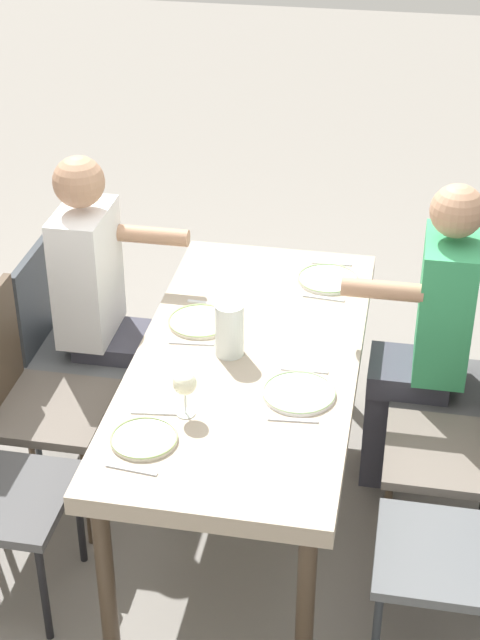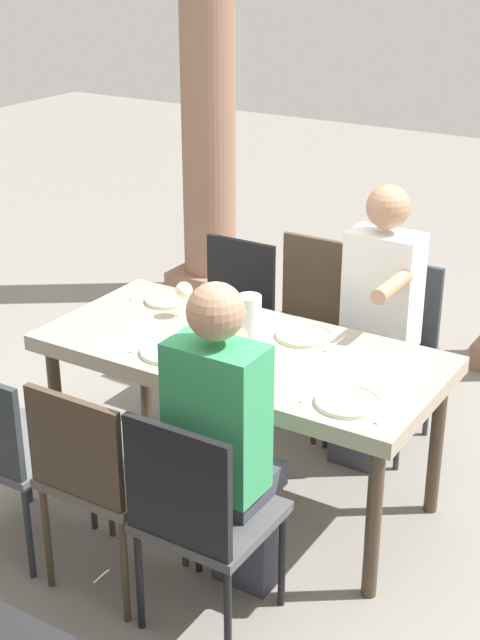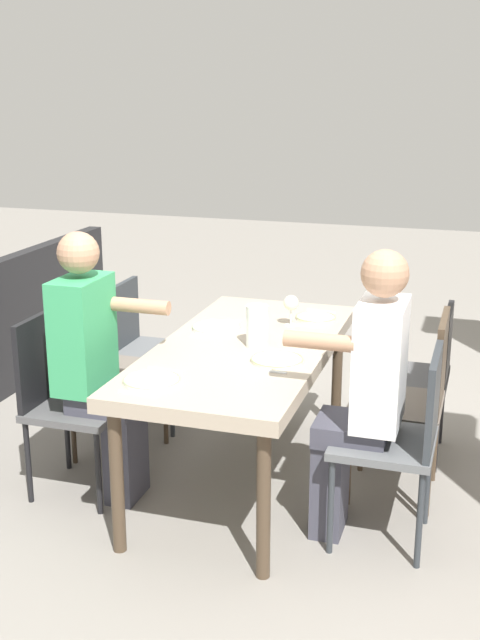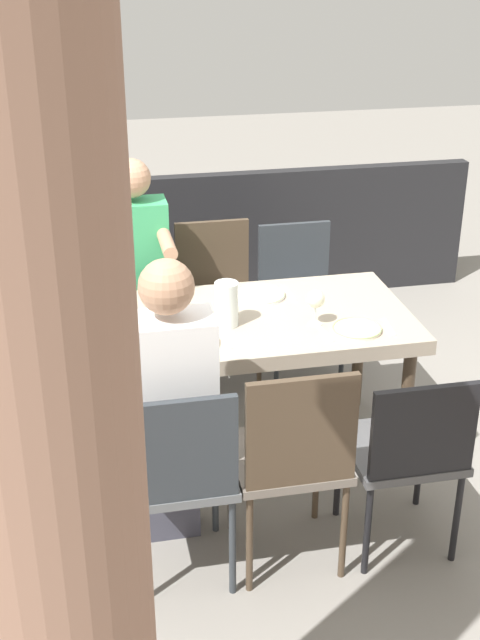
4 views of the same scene
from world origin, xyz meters
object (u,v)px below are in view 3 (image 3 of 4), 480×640
plate_2 (277,359)px  plate_0 (316,317)px  dining_table (244,358)px  chair_west_south (142,342)px  wine_glass_0 (291,304)px  water_pitcher (257,328)px  chair_east_south (64,393)px  chair_west_north (421,370)px  diner_woman_green (365,389)px  chair_east_north (402,433)px  plate_1 (216,327)px  chair_mid_north (414,393)px  diner_man_white (96,360)px  chair_mid_south (105,362)px  plate_3 (152,380)px

plate_2 → plate_0: bearing=178.4°
dining_table → plate_2: 0.30m
chair_west_south → wine_glass_0: bearing=78.6°
plate_2 → water_pitcher: size_ratio=1.19×
dining_table → chair_east_south: chair_east_south is taller
chair_west_north → diner_woman_green: bearing=-10.3°
diner_woman_green → wine_glass_0: size_ratio=8.00×
chair_west_north → chair_east_north: 0.93m
plate_1 → wine_glass_0: bearing=116.3°
chair_mid_north → diner_woman_green: diner_woman_green is taller
plate_1 → diner_man_white: bearing=-37.7°
chair_west_south → diner_man_white: bearing=11.2°
diner_woman_green → water_pitcher: diner_woman_green is taller
chair_mid_south → plate_3: 0.96m
plate_0 → plate_1: bearing=-53.2°
chair_west_north → plate_1: size_ratio=3.32×
plate_0 → chair_west_south: bearing=-91.5°
chair_west_north → chair_mid_south: bearing=-73.8°
chair_mid_north → plate_0: (-0.45, -0.59, 0.21)m
diner_man_white → plate_3: bearing=56.0°
chair_east_north → diner_woman_green: diner_woman_green is taller
chair_mid_north → plate_3: 1.30m
diner_woman_green → plate_2: size_ratio=5.41×
chair_west_north → chair_mid_north: size_ratio=0.90×
chair_mid_north → chair_mid_south: 1.66m
plate_1 → plate_0: bearing=126.8°
chair_west_north → chair_mid_north: (0.48, 0.01, 0.05)m
chair_mid_north → water_pitcher: bearing=-81.9°
dining_table → chair_mid_north: 0.85m
dining_table → wine_glass_0: (-0.39, 0.14, 0.19)m
plate_3 → chair_west_south: bearing=-153.6°
plate_0 → plate_2: (0.75, -0.02, -0.00)m
plate_1 → water_pitcher: (0.21, 0.29, 0.08)m
chair_mid_north → diner_woman_green: 0.51m
chair_west_south → chair_east_north: bearing=60.8°
wine_glass_0 → plate_2: wine_glass_0 is taller
chair_mid_north → chair_east_north: chair_mid_north is taller
chair_west_south → water_pitcher: 1.12m
wine_glass_0 → water_pitcher: water_pitcher is taller
chair_mid_south → plate_2: size_ratio=3.63×
wine_glass_0 → plate_3: (1.01, -0.37, -0.11)m
chair_west_south → diner_man_white: diner_man_white is taller
plate_0 → chair_mid_north: bearing=52.7°
plate_0 → plate_2: 0.75m
chair_mid_north → plate_2: chair_mid_north is taller
chair_mid_south → plate_0: (-0.45, 1.07, 0.22)m
plate_2 → chair_west_north: bearing=142.0°
plate_2 → plate_3: bearing=-46.5°
chair_west_south → chair_east_south: (0.93, -0.01, 0.02)m
chair_east_south → plate_0: chair_east_south is taller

